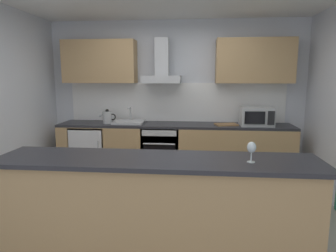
{
  "coord_description": "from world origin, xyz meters",
  "views": [
    {
      "loc": [
        0.35,
        -3.23,
        1.66
      ],
      "look_at": [
        0.0,
        0.41,
        1.05
      ],
      "focal_mm": 31.63,
      "sensor_mm": 36.0,
      "label": 1
    }
  ],
  "objects_px": {
    "oven": "(161,150)",
    "kettle": "(107,117)",
    "range_hood": "(162,69)",
    "chopping_board": "(226,124)",
    "wine_glass": "(252,148)",
    "microwave": "(256,116)",
    "sink": "(129,122)",
    "refrigerator": "(92,150)"
  },
  "relations": [
    {
      "from": "microwave",
      "to": "sink",
      "type": "relative_size",
      "value": 1.0
    },
    {
      "from": "range_hood",
      "to": "chopping_board",
      "type": "height_order",
      "value": "range_hood"
    },
    {
      "from": "refrigerator",
      "to": "chopping_board",
      "type": "relative_size",
      "value": 2.5
    },
    {
      "from": "oven",
      "to": "wine_glass",
      "type": "distance_m",
      "value": 2.56
    },
    {
      "from": "range_hood",
      "to": "chopping_board",
      "type": "distance_m",
      "value": 1.37
    },
    {
      "from": "sink",
      "to": "microwave",
      "type": "bearing_deg",
      "value": -1.09
    },
    {
      "from": "oven",
      "to": "refrigerator",
      "type": "distance_m",
      "value": 1.19
    },
    {
      "from": "kettle",
      "to": "range_hood",
      "type": "bearing_deg",
      "value": 10.39
    },
    {
      "from": "refrigerator",
      "to": "microwave",
      "type": "height_order",
      "value": "microwave"
    },
    {
      "from": "microwave",
      "to": "kettle",
      "type": "bearing_deg",
      "value": -179.86
    },
    {
      "from": "microwave",
      "to": "wine_glass",
      "type": "bearing_deg",
      "value": -101.98
    },
    {
      "from": "wine_glass",
      "to": "range_hood",
      "type": "bearing_deg",
      "value": 113.43
    },
    {
      "from": "oven",
      "to": "chopping_board",
      "type": "xyz_separation_m",
      "value": [
        1.05,
        -0.02,
        0.45
      ]
    },
    {
      "from": "oven",
      "to": "range_hood",
      "type": "height_order",
      "value": "range_hood"
    },
    {
      "from": "oven",
      "to": "sink",
      "type": "distance_m",
      "value": 0.72
    },
    {
      "from": "wine_glass",
      "to": "kettle",
      "type": "bearing_deg",
      "value": 130.85
    },
    {
      "from": "oven",
      "to": "microwave",
      "type": "bearing_deg",
      "value": -1.06
    },
    {
      "from": "microwave",
      "to": "sink",
      "type": "xyz_separation_m",
      "value": [
        -2.05,
        0.04,
        -0.12
      ]
    },
    {
      "from": "microwave",
      "to": "oven",
      "type": "bearing_deg",
      "value": 178.94
    },
    {
      "from": "wine_glass",
      "to": "chopping_board",
      "type": "xyz_separation_m",
      "value": [
        0.01,
        2.24,
        -0.16
      ]
    },
    {
      "from": "sink",
      "to": "kettle",
      "type": "height_order",
      "value": "sink"
    },
    {
      "from": "kettle",
      "to": "chopping_board",
      "type": "xyz_separation_m",
      "value": [
        1.94,
        0.01,
        -0.09
      ]
    },
    {
      "from": "oven",
      "to": "microwave",
      "type": "relative_size",
      "value": 1.6
    },
    {
      "from": "chopping_board",
      "to": "wine_glass",
      "type": "bearing_deg",
      "value": -90.23
    },
    {
      "from": "oven",
      "to": "microwave",
      "type": "xyz_separation_m",
      "value": [
        1.51,
        -0.03,
        0.59
      ]
    },
    {
      "from": "sink",
      "to": "range_hood",
      "type": "bearing_deg",
      "value": 12.35
    },
    {
      "from": "refrigerator",
      "to": "chopping_board",
      "type": "bearing_deg",
      "value": -0.54
    },
    {
      "from": "oven",
      "to": "kettle",
      "type": "height_order",
      "value": "kettle"
    },
    {
      "from": "wine_glass",
      "to": "microwave",
      "type": "bearing_deg",
      "value": 78.02
    },
    {
      "from": "microwave",
      "to": "chopping_board",
      "type": "xyz_separation_m",
      "value": [
        -0.46,
        0.0,
        -0.14
      ]
    },
    {
      "from": "refrigerator",
      "to": "kettle",
      "type": "height_order",
      "value": "kettle"
    },
    {
      "from": "oven",
      "to": "sink",
      "type": "relative_size",
      "value": 1.6
    },
    {
      "from": "sink",
      "to": "chopping_board",
      "type": "xyz_separation_m",
      "value": [
        1.59,
        -0.03,
        -0.02
      ]
    },
    {
      "from": "refrigerator",
      "to": "chopping_board",
      "type": "distance_m",
      "value": 2.29
    },
    {
      "from": "oven",
      "to": "chopping_board",
      "type": "height_order",
      "value": "chopping_board"
    },
    {
      "from": "oven",
      "to": "refrigerator",
      "type": "bearing_deg",
      "value": -179.87
    },
    {
      "from": "oven",
      "to": "sink",
      "type": "height_order",
      "value": "sink"
    },
    {
      "from": "kettle",
      "to": "wine_glass",
      "type": "height_order",
      "value": "kettle"
    },
    {
      "from": "microwave",
      "to": "wine_glass",
      "type": "distance_m",
      "value": 2.28
    },
    {
      "from": "refrigerator",
      "to": "kettle",
      "type": "bearing_deg",
      "value": -5.81
    },
    {
      "from": "range_hood",
      "to": "wine_glass",
      "type": "height_order",
      "value": "range_hood"
    },
    {
      "from": "oven",
      "to": "range_hood",
      "type": "xyz_separation_m",
      "value": [
        -0.0,
        0.13,
        1.33
      ]
    }
  ]
}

